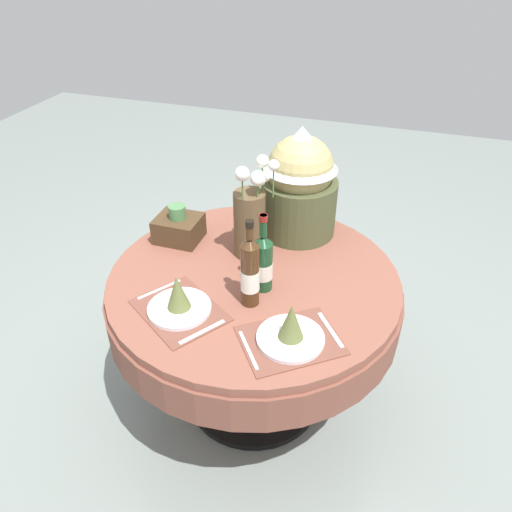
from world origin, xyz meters
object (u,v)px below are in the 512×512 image
object	(u,v)px
wine_bottle_left	(263,262)
dining_table	(254,301)
woven_basket_side_left	(179,227)
wine_bottle_centre	(250,272)
gift_tub_back_centre	(300,179)
flower_vase	(251,217)
place_setting_right	(291,331)
place_setting_left	(179,301)

from	to	relation	value
wine_bottle_left	dining_table	bearing A→B (deg)	133.38
dining_table	woven_basket_side_left	xyz separation A→B (m)	(-0.41, 0.16, 0.20)
wine_bottle_left	wine_bottle_centre	xyz separation A→B (m)	(-0.02, -0.10, 0.02)
dining_table	gift_tub_back_centre	distance (m)	0.57
wine_bottle_centre	flower_vase	bearing A→B (deg)	108.14
wine_bottle_centre	woven_basket_side_left	distance (m)	0.57
flower_vase	wine_bottle_centre	xyz separation A→B (m)	(0.10, -0.32, -0.04)
wine_bottle_left	wine_bottle_centre	world-z (taller)	wine_bottle_centre
place_setting_right	wine_bottle_centre	xyz separation A→B (m)	(-0.20, 0.16, 0.10)
flower_vase	woven_basket_side_left	xyz separation A→B (m)	(-0.35, 0.01, -0.12)
place_setting_left	flower_vase	bearing A→B (deg)	73.45
dining_table	place_setting_right	bearing A→B (deg)	-52.99
place_setting_right	dining_table	bearing A→B (deg)	127.01
place_setting_right	wine_bottle_left	bearing A→B (deg)	125.30
wine_bottle_centre	place_setting_left	bearing A→B (deg)	-151.24
place_setting_left	place_setting_right	xyz separation A→B (m)	(0.44, -0.03, 0.00)
place_setting_right	wine_bottle_left	distance (m)	0.33
dining_table	place_setting_right	distance (m)	0.44
dining_table	gift_tub_back_centre	size ratio (longest dim) A/B	2.42
place_setting_left	wine_bottle_centre	bearing A→B (deg)	28.76
place_setting_left	wine_bottle_left	xyz separation A→B (m)	(0.25, 0.23, 0.08)
place_setting_right	gift_tub_back_centre	distance (m)	0.77
place_setting_left	wine_bottle_centre	size ratio (longest dim) A/B	1.18
wine_bottle_centre	woven_basket_side_left	size ratio (longest dim) A/B	1.84
gift_tub_back_centre	place_setting_right	bearing A→B (deg)	-77.56
wine_bottle_left	woven_basket_side_left	bearing A→B (deg)	154.40
place_setting_right	woven_basket_side_left	xyz separation A→B (m)	(-0.65, 0.48, 0.02)
flower_vase	woven_basket_side_left	bearing A→B (deg)	178.13
woven_basket_side_left	wine_bottle_left	bearing A→B (deg)	-25.60
flower_vase	dining_table	bearing A→B (deg)	-67.41
place_setting_right	gift_tub_back_centre	xyz separation A→B (m)	(-0.16, 0.72, 0.22)
dining_table	wine_bottle_left	bearing A→B (deg)	-46.62
place_setting_right	gift_tub_back_centre	size ratio (longest dim) A/B	0.84
place_setting_right	flower_vase	xyz separation A→B (m)	(-0.31, 0.47, 0.14)
dining_table	flower_vase	world-z (taller)	flower_vase
dining_table	gift_tub_back_centre	bearing A→B (deg)	78.58
place_setting_left	wine_bottle_centre	xyz separation A→B (m)	(0.24, 0.13, 0.10)
place_setting_right	flower_vase	size ratio (longest dim) A/B	0.94
wine_bottle_left	woven_basket_side_left	size ratio (longest dim) A/B	1.69
wine_bottle_left	woven_basket_side_left	distance (m)	0.53
wine_bottle_left	woven_basket_side_left	xyz separation A→B (m)	(-0.47, 0.23, -0.06)
dining_table	wine_bottle_centre	size ratio (longest dim) A/B	3.38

